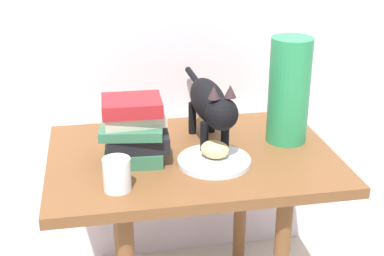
% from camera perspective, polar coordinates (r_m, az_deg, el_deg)
% --- Properties ---
extents(side_table, '(0.81, 0.56, 0.59)m').
position_cam_1_polar(side_table, '(1.61, -0.00, -5.47)').
color(side_table, brown).
rests_on(side_table, ground).
extents(plate, '(0.20, 0.20, 0.01)m').
position_cam_1_polar(plate, '(1.51, 2.31, -3.45)').
color(plate, silver).
rests_on(plate, side_table).
extents(bread_roll, '(0.10, 0.09, 0.05)m').
position_cam_1_polar(bread_roll, '(1.51, 2.39, -2.25)').
color(bread_roll, '#E0BC7A').
rests_on(bread_roll, plate).
extents(cat, '(0.10, 0.48, 0.23)m').
position_cam_1_polar(cat, '(1.57, 1.92, 2.53)').
color(cat, black).
rests_on(cat, side_table).
extents(book_stack, '(0.19, 0.16, 0.18)m').
position_cam_1_polar(book_stack, '(1.51, -6.05, -0.25)').
color(book_stack, '#336B4C').
rests_on(book_stack, side_table).
extents(green_vase, '(0.12, 0.12, 0.31)m').
position_cam_1_polar(green_vase, '(1.63, 10.04, 3.85)').
color(green_vase, '#288C51').
rests_on(green_vase, side_table).
extents(candle_jar, '(0.07, 0.07, 0.08)m').
position_cam_1_polar(candle_jar, '(1.38, -7.79, -4.97)').
color(candle_jar, silver).
rests_on(candle_jar, side_table).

